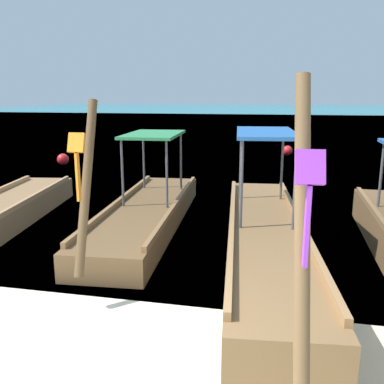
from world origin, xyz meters
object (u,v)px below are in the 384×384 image
object	(u,v)px
longtail_boat_orange_ribbon	(147,212)
mooring_buoy_near	(287,151)
longtail_boat_violet_ribbon	(265,239)
mooring_buoy_far	(63,159)
longtail_boat_turquoise_ribbon	(1,214)

from	to	relation	value
longtail_boat_orange_ribbon	mooring_buoy_near	world-z (taller)	longtail_boat_orange_ribbon
longtail_boat_orange_ribbon	mooring_buoy_near	distance (m)	11.88
mooring_buoy_near	longtail_boat_violet_ribbon	bearing A→B (deg)	-92.19
mooring_buoy_near	mooring_buoy_far	world-z (taller)	same
longtail_boat_violet_ribbon	longtail_boat_orange_ribbon	bearing A→B (deg)	150.45
longtail_boat_violet_ribbon	mooring_buoy_far	distance (m)	11.70
mooring_buoy_far	longtail_boat_violet_ribbon	bearing A→B (deg)	-45.42
mooring_buoy_near	mooring_buoy_far	distance (m)	9.84
longtail_boat_orange_ribbon	mooring_buoy_far	distance (m)	8.95
longtail_boat_violet_ribbon	mooring_buoy_far	bearing A→B (deg)	134.58
longtail_boat_orange_ribbon	mooring_buoy_near	size ratio (longest dim) A/B	14.59
longtail_boat_turquoise_ribbon	mooring_buoy_far	world-z (taller)	longtail_boat_turquoise_ribbon
longtail_boat_violet_ribbon	longtail_boat_turquoise_ribbon	bearing A→B (deg)	172.09
longtail_boat_orange_ribbon	mooring_buoy_far	bearing A→B (deg)	129.52
mooring_buoy_near	longtail_boat_turquoise_ribbon	bearing A→B (deg)	-116.29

